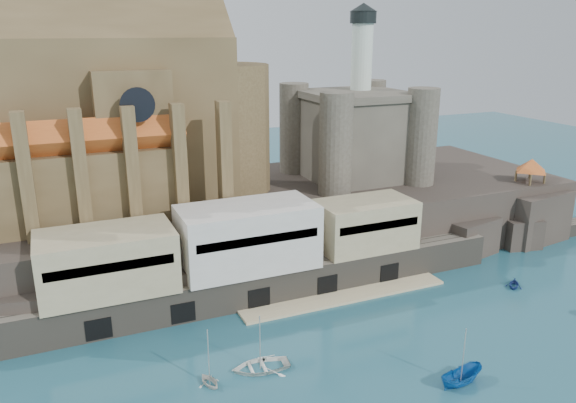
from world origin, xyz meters
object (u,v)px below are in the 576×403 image
at_px(pavilion, 531,167).
at_px(boat_2, 460,384).
at_px(castle_keep, 355,130).
at_px(church, 111,123).

distance_m(pavilion, boat_2, 50.46).
relative_size(castle_keep, pavilion, 4.58).
relative_size(church, boat_2, 8.75).
bearing_deg(castle_keep, church, 178.89).
xyz_separation_m(church, pavilion, (66.13, -15.85, -9.40)).
relative_size(pavilion, boat_2, 1.19).
height_order(church, pavilion, church).
relative_size(church, castle_keep, 1.60).
bearing_deg(boat_2, church, 23.64).
height_order(castle_keep, boat_2, castle_keep).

